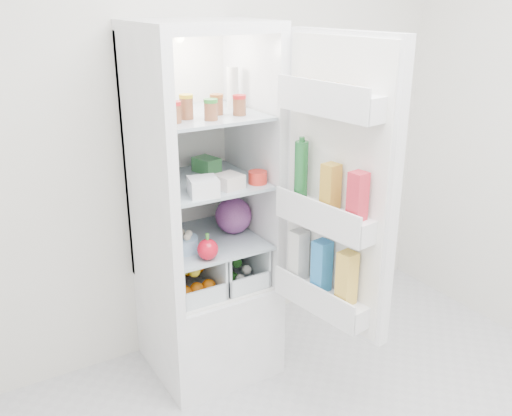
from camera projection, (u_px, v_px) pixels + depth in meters
room_walls at (432, 106)px, 1.73m from camera, size 3.02×3.02×2.61m
refrigerator at (202, 249)px, 2.96m from camera, size 0.60×0.60×1.80m
shelf_low at (207, 240)px, 2.88m from camera, size 0.49×0.53×0.01m
shelf_mid at (205, 182)px, 2.77m from camera, size 0.49×0.53×0.02m
shelf_top at (203, 114)px, 2.66m from camera, size 0.49×0.53×0.02m
crisper_left at (186, 269)px, 2.87m from camera, size 0.23×0.46×0.22m
crisper_right at (229, 258)px, 2.99m from camera, size 0.23×0.46×0.22m
condiment_jars at (206, 109)px, 2.52m from camera, size 0.38×0.16×0.08m
squeeze_bottle at (233, 87)px, 2.74m from camera, size 0.06×0.06×0.20m
tub_white at (203, 187)px, 2.55m from camera, size 0.15×0.15×0.08m
tub_cream at (229, 181)px, 2.65m from camera, size 0.13×0.13×0.07m
tin_red at (258, 177)px, 2.71m from camera, size 0.11×0.11×0.06m
tub_green at (207, 165)px, 2.89m from camera, size 0.12×0.15×0.07m
red_cabbage at (233, 216)px, 2.92m from camera, size 0.19×0.19×0.19m
bell_pepper at (208, 249)px, 2.64m from camera, size 0.10×0.10×0.10m
mushroom_bowl at (182, 244)px, 2.73m from camera, size 0.19×0.19×0.07m
citrus_pile at (188, 275)px, 2.86m from camera, size 0.20×0.31×0.16m
veg_pile at (230, 266)px, 3.00m from camera, size 0.16×0.30×0.10m
fridge_door at (335, 195)px, 2.46m from camera, size 0.25×0.60×1.30m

